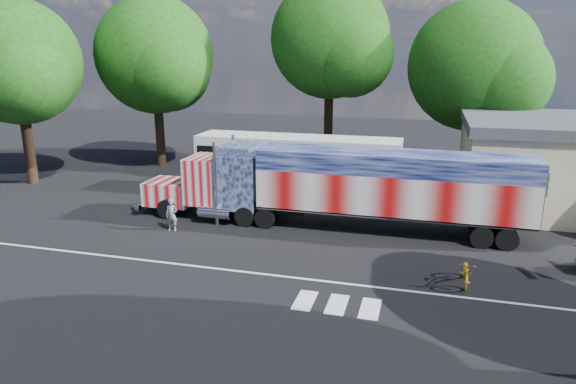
% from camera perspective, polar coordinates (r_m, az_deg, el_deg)
% --- Properties ---
extents(ground, '(100.00, 100.00, 0.00)m').
position_cam_1_polar(ground, '(24.32, -1.88, -6.13)').
color(ground, black).
extents(lane_markings, '(30.00, 2.67, 0.01)m').
position_cam_1_polar(lane_markings, '(20.56, -0.41, -10.30)').
color(lane_markings, silver).
rests_on(lane_markings, ground).
extents(semi_truck, '(20.73, 3.27, 4.42)m').
position_cam_1_polar(semi_truck, '(26.47, 5.91, 0.76)').
color(semi_truck, black).
rests_on(semi_truck, ground).
extents(coach_bus, '(12.90, 3.00, 3.75)m').
position_cam_1_polar(coach_bus, '(32.57, 1.03, 3.01)').
color(coach_bus, white).
rests_on(coach_bus, ground).
extents(woman, '(0.66, 0.48, 1.67)m').
position_cam_1_polar(woman, '(26.90, -12.81, -2.51)').
color(woman, slate).
rests_on(woman, ground).
extents(bicycle, '(0.70, 1.90, 0.99)m').
position_cam_1_polar(bicycle, '(21.69, 19.18, -8.37)').
color(bicycle, gold).
rests_on(bicycle, ground).
extents(tree_nw_a, '(9.38, 8.94, 13.11)m').
position_cam_1_polar(tree_nw_a, '(41.78, -14.43, 14.46)').
color(tree_nw_a, black).
rests_on(tree_nw_a, ground).
extents(tree_n_mid, '(9.60, 9.15, 14.41)m').
position_cam_1_polar(tree_n_mid, '(41.22, 4.90, 16.51)').
color(tree_n_mid, black).
rests_on(tree_n_mid, ground).
extents(tree_ne_a, '(9.79, 9.32, 12.57)m').
position_cam_1_polar(tree_ne_a, '(40.14, 20.17, 12.96)').
color(tree_ne_a, black).
rests_on(tree_ne_a, ground).
extents(tree_w_a, '(8.63, 8.22, 12.35)m').
position_cam_1_polar(tree_w_a, '(39.06, -27.76, 12.59)').
color(tree_w_a, black).
rests_on(tree_w_a, ground).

